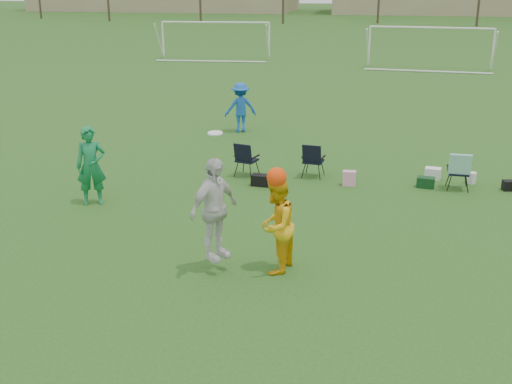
% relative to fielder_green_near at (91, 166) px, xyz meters
% --- Properties ---
extents(ground, '(260.00, 260.00, 0.00)m').
position_rel_fielder_green_near_xyz_m(ground, '(5.31, -4.80, -0.97)').
color(ground, '#245219').
rests_on(ground, ground).
extents(fielder_green_near, '(0.83, 0.72, 1.93)m').
position_rel_fielder_green_near_xyz_m(fielder_green_near, '(0.00, 0.00, 0.00)').
color(fielder_green_near, '#157843').
rests_on(fielder_green_near, ground).
extents(fielder_blue, '(1.32, 1.09, 1.77)m').
position_rel_fielder_green_near_xyz_m(fielder_blue, '(1.83, 8.25, -0.08)').
color(fielder_blue, blue).
rests_on(fielder_blue, ground).
extents(center_contest, '(2.05, 1.35, 2.72)m').
position_rel_fielder_green_near_xyz_m(center_contest, '(4.51, -2.96, 0.13)').
color(center_contest, silver).
rests_on(center_contest, ground).
extents(sideline_setup, '(9.05, 1.88, 1.76)m').
position_rel_fielder_green_near_xyz_m(sideline_setup, '(8.00, 3.03, -0.43)').
color(sideline_setup, '#103D18').
rests_on(sideline_setup, ground).
extents(goal_left, '(7.39, 0.76, 2.46)m').
position_rel_fielder_green_near_xyz_m(goal_left, '(-4.69, 29.20, 0.96)').
color(goal_left, white).
rests_on(goal_left, ground).
extents(goal_mid, '(7.40, 0.63, 2.46)m').
position_rel_fielder_green_near_xyz_m(goal_mid, '(9.31, 27.20, 0.96)').
color(goal_mid, white).
rests_on(goal_mid, ground).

